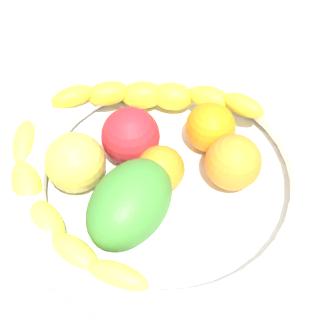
{
  "coord_description": "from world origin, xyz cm",
  "views": [
    {
      "loc": [
        -30.61,
        -1.46,
        52.34
      ],
      "look_at": [
        0.0,
        0.0,
        8.45
      ],
      "focal_mm": 52.68,
      "sensor_mm": 36.0,
      "label": 1
    }
  ],
  "objects_px": {
    "banana_draped_left": "(52,216)",
    "fruit_bowl": "(168,180)",
    "orange_mid_right": "(233,162)",
    "banana_draped_right": "(159,97)",
    "mango_green": "(130,203)",
    "apple_yellow": "(75,164)",
    "orange_front": "(161,169)",
    "tomato_red": "(131,136)",
    "orange_mid_left": "(210,127)"
  },
  "relations": [
    {
      "from": "banana_draped_left",
      "to": "fruit_bowl",
      "type": "bearing_deg",
      "value": -61.95
    },
    {
      "from": "fruit_bowl",
      "to": "orange_mid_right",
      "type": "xyz_separation_m",
      "value": [
        0.01,
        -0.07,
        0.02
      ]
    },
    {
      "from": "banana_draped_right",
      "to": "orange_mid_right",
      "type": "height_order",
      "value": "orange_mid_right"
    },
    {
      "from": "banana_draped_left",
      "to": "orange_mid_right",
      "type": "relative_size",
      "value": 3.28
    },
    {
      "from": "banana_draped_left",
      "to": "mango_green",
      "type": "xyz_separation_m",
      "value": [
        0.01,
        -0.08,
        0.01
      ]
    },
    {
      "from": "banana_draped_right",
      "to": "orange_mid_right",
      "type": "xyz_separation_m",
      "value": [
        -0.09,
        -0.09,
        0.0
      ]
    },
    {
      "from": "fruit_bowl",
      "to": "apple_yellow",
      "type": "xyz_separation_m",
      "value": [
        -0.0,
        0.1,
        0.03
      ]
    },
    {
      "from": "banana_draped_right",
      "to": "orange_front",
      "type": "relative_size",
      "value": 4.81
    },
    {
      "from": "banana_draped_right",
      "to": "tomato_red",
      "type": "height_order",
      "value": "tomato_red"
    },
    {
      "from": "orange_mid_right",
      "to": "banana_draped_left",
      "type": "bearing_deg",
      "value": 111.05
    },
    {
      "from": "banana_draped_left",
      "to": "banana_draped_right",
      "type": "xyz_separation_m",
      "value": [
        0.17,
        -0.1,
        0.0
      ]
    },
    {
      "from": "banana_draped_left",
      "to": "apple_yellow",
      "type": "relative_size",
      "value": 3.08
    },
    {
      "from": "orange_mid_right",
      "to": "apple_yellow",
      "type": "bearing_deg",
      "value": 93.94
    },
    {
      "from": "fruit_bowl",
      "to": "tomato_red",
      "type": "relative_size",
      "value": 5.08
    },
    {
      "from": "mango_green",
      "to": "fruit_bowl",
      "type": "bearing_deg",
      "value": -36.59
    },
    {
      "from": "banana_draped_left",
      "to": "orange_mid_right",
      "type": "bearing_deg",
      "value": -68.95
    },
    {
      "from": "fruit_bowl",
      "to": "apple_yellow",
      "type": "relative_size",
      "value": 5.08
    },
    {
      "from": "fruit_bowl",
      "to": "mango_green",
      "type": "height_order",
      "value": "mango_green"
    },
    {
      "from": "banana_draped_right",
      "to": "orange_mid_left",
      "type": "xyz_separation_m",
      "value": [
        -0.04,
        -0.06,
        -0.0
      ]
    },
    {
      "from": "banana_draped_right",
      "to": "apple_yellow",
      "type": "bearing_deg",
      "value": 141.52
    },
    {
      "from": "banana_draped_right",
      "to": "tomato_red",
      "type": "relative_size",
      "value": 3.86
    },
    {
      "from": "banana_draped_left",
      "to": "orange_front",
      "type": "xyz_separation_m",
      "value": [
        0.06,
        -0.11,
        0.0
      ]
    },
    {
      "from": "orange_front",
      "to": "orange_mid_right",
      "type": "distance_m",
      "value": 0.08
    },
    {
      "from": "tomato_red",
      "to": "orange_mid_right",
      "type": "bearing_deg",
      "value": -104.27
    },
    {
      "from": "banana_draped_right",
      "to": "orange_mid_left",
      "type": "bearing_deg",
      "value": -125.63
    },
    {
      "from": "mango_green",
      "to": "tomato_red",
      "type": "distance_m",
      "value": 0.09
    },
    {
      "from": "orange_mid_left",
      "to": "mango_green",
      "type": "distance_m",
      "value": 0.14
    },
    {
      "from": "orange_front",
      "to": "fruit_bowl",
      "type": "bearing_deg",
      "value": -95.3
    },
    {
      "from": "orange_mid_left",
      "to": "apple_yellow",
      "type": "distance_m",
      "value": 0.16
    },
    {
      "from": "banana_draped_left",
      "to": "mango_green",
      "type": "height_order",
      "value": "mango_green"
    },
    {
      "from": "banana_draped_right",
      "to": "apple_yellow",
      "type": "height_order",
      "value": "apple_yellow"
    },
    {
      "from": "fruit_bowl",
      "to": "orange_mid_left",
      "type": "distance_m",
      "value": 0.08
    },
    {
      "from": "orange_mid_right",
      "to": "tomato_red",
      "type": "distance_m",
      "value": 0.12
    },
    {
      "from": "banana_draped_right",
      "to": "mango_green",
      "type": "xyz_separation_m",
      "value": [
        -0.15,
        0.02,
        0.01
      ]
    },
    {
      "from": "orange_front",
      "to": "tomato_red",
      "type": "xyz_separation_m",
      "value": [
        0.04,
        0.04,
        0.01
      ]
    },
    {
      "from": "fruit_bowl",
      "to": "orange_front",
      "type": "xyz_separation_m",
      "value": [
        0.0,
        0.01,
        0.02
      ]
    },
    {
      "from": "orange_mid_left",
      "to": "mango_green",
      "type": "bearing_deg",
      "value": 142.81
    },
    {
      "from": "tomato_red",
      "to": "banana_draped_right",
      "type": "bearing_deg",
      "value": -23.21
    },
    {
      "from": "orange_mid_left",
      "to": "banana_draped_left",
      "type": "bearing_deg",
      "value": 126.87
    },
    {
      "from": "mango_green",
      "to": "banana_draped_right",
      "type": "bearing_deg",
      "value": -7.63
    },
    {
      "from": "banana_draped_left",
      "to": "orange_mid_right",
      "type": "xyz_separation_m",
      "value": [
        0.07,
        -0.19,
        0.01
      ]
    },
    {
      "from": "orange_mid_right",
      "to": "tomato_red",
      "type": "height_order",
      "value": "tomato_red"
    },
    {
      "from": "fruit_bowl",
      "to": "banana_draped_right",
      "type": "height_order",
      "value": "banana_draped_right"
    },
    {
      "from": "tomato_red",
      "to": "orange_front",
      "type": "bearing_deg",
      "value": -136.96
    },
    {
      "from": "tomato_red",
      "to": "banana_draped_left",
      "type": "bearing_deg",
      "value": 144.54
    },
    {
      "from": "fruit_bowl",
      "to": "orange_mid_left",
      "type": "height_order",
      "value": "orange_mid_left"
    },
    {
      "from": "orange_mid_left",
      "to": "orange_front",
      "type": "bearing_deg",
      "value": 137.35
    },
    {
      "from": "banana_draped_left",
      "to": "orange_front",
      "type": "bearing_deg",
      "value": -59.86
    },
    {
      "from": "banana_draped_left",
      "to": "tomato_red",
      "type": "bearing_deg",
      "value": -35.46
    },
    {
      "from": "orange_mid_right",
      "to": "tomato_red",
      "type": "xyz_separation_m",
      "value": [
        0.03,
        0.12,
        0.0
      ]
    }
  ]
}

